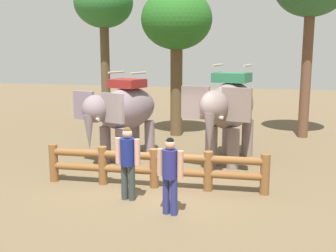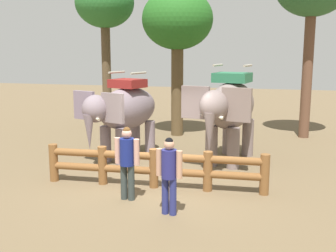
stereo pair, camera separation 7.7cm
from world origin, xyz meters
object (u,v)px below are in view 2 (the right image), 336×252
Objects in this scene: elephant_center at (229,108)px; tree_back_center at (105,6)px; log_fence at (154,166)px; tourist_woman_in_black at (169,170)px; elephant_near_left at (124,111)px; tourist_man_in_blue at (127,158)px; tree_far_left at (177,22)px.

elephant_center is 0.55× the size of tree_back_center.
elephant_center is at bearing 61.48° from log_fence.
tourist_woman_in_black is at bearing -60.09° from tree_back_center.
tourist_woman_in_black is 11.87m from tree_back_center.
tree_back_center is (-4.61, 7.82, 4.98)m from log_fence.
elephant_center reaches higher than elephant_near_left.
tourist_man_in_blue reaches higher than log_fence.
tree_far_left is at bearing 124.18° from elephant_center.
elephant_center is (1.63, 3.01, 1.19)m from log_fence.
tree_back_center is at bearing 119.91° from tourist_woman_in_black.
tree_far_left is 0.89× the size of tree_back_center.
tourist_woman_in_black is (-0.78, -4.68, -0.77)m from elephant_center.
elephant_center is 5.54m from tree_far_left.
tree_back_center is at bearing 165.35° from tree_far_left.
elephant_near_left is 1.93× the size of tourist_man_in_blue.
tree_back_center is (-6.25, 4.82, 3.80)m from elephant_center.
tourist_woman_in_black is 0.29× the size of tree_far_left.
tourist_man_in_blue is 10.82m from tree_back_center.
tourist_man_in_blue is 0.30× the size of tree_far_left.
elephant_center is 8.76m from tree_back_center.
tourist_man_in_blue reaches higher than tourist_woman_in_black.
tourist_woman_in_black is 9.51m from tree_far_left.
log_fence is 3.41× the size of tourist_woman_in_black.
tree_back_center reaches higher than tourist_woman_in_black.
tree_back_center is at bearing 115.64° from tourist_man_in_blue.
tourist_man_in_blue is at bearing -68.35° from elephant_near_left.
tourist_woman_in_black is at bearing -63.07° from log_fence.
tree_far_left is at bearing 98.24° from log_fence.
elephant_near_left is at bearing -100.24° from tree_far_left.
tourist_man_in_blue is at bearing -85.42° from tree_far_left.
elephant_near_left is 5.00m from tourist_woman_in_black.
log_fence is 10.36m from tree_back_center.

